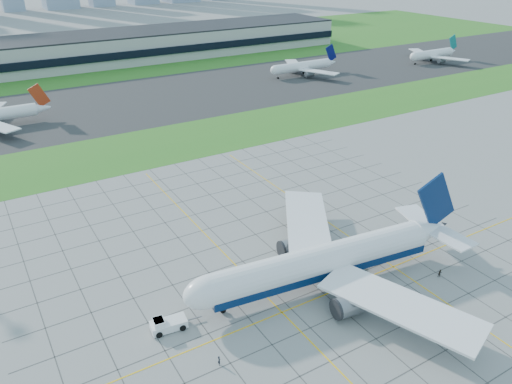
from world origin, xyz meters
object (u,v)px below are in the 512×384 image
distant_jet_3 (433,54)px  distant_jet_2 (303,66)px  crew_far (440,273)px  airliner (323,261)px  crew_near (219,360)px  pushback_tug (167,324)px

distant_jet_3 → distant_jet_2: bearing=171.6°
crew_far → distant_jet_3: bearing=54.1°
airliner → crew_near: bearing=-156.2°
crew_far → crew_near: bearing=-170.1°
crew_near → distant_jet_2: size_ratio=0.04×
distant_jet_2 → distant_jet_3: (82.27, -12.21, -0.00)m
airliner → distant_jet_3: size_ratio=1.44×
crew_far → distant_jet_2: bearing=75.6°
pushback_tug → distant_jet_3: bearing=37.7°
crew_near → distant_jet_2: 199.90m
airliner → distant_jet_2: bearing=61.8°
crew_far → distant_jet_3: distant_jet_3 is taller
airliner → crew_near: (-27.31, -8.51, -4.37)m
crew_far → distant_jet_2: 174.57m
airliner → distant_jet_2: 176.58m
crew_far → distant_jet_3: size_ratio=0.04×
pushback_tug → crew_near: pushback_tug is taller
crew_near → distant_jet_3: distant_jet_3 is taller
pushback_tug → airliner: bearing=0.1°
distant_jet_3 → airliner: bearing=-143.9°
distant_jet_2 → distant_jet_3: bearing=-8.4°
crew_near → distant_jet_3: (209.91, 141.60, 3.63)m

